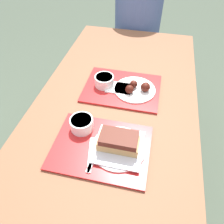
% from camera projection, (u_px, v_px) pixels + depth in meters
% --- Properties ---
extents(ground_plane, '(12.00, 12.00, 0.00)m').
position_uv_depth(ground_plane, '(112.00, 183.00, 1.65)').
color(ground_plane, '#424C3D').
extents(picnic_table, '(0.85, 1.87, 0.77)m').
position_uv_depth(picnic_table, '(112.00, 125.00, 1.16)').
color(picnic_table, brown).
rests_on(picnic_table, ground_plane).
extents(picnic_bench_far, '(0.81, 0.28, 0.46)m').
position_uv_depth(picnic_bench_far, '(137.00, 58.00, 2.16)').
color(picnic_bench_far, brown).
rests_on(picnic_bench_far, ground_plane).
extents(tray_near, '(0.42, 0.32, 0.01)m').
position_uv_depth(tray_near, '(101.00, 147.00, 0.95)').
color(tray_near, red).
rests_on(tray_near, picnic_table).
extents(tray_far, '(0.42, 0.32, 0.01)m').
position_uv_depth(tray_far, '(122.00, 88.00, 1.22)').
color(tray_far, red).
rests_on(tray_far, picnic_table).
extents(bowl_coleslaw_near, '(0.11, 0.11, 0.06)m').
position_uv_depth(bowl_coleslaw_near, '(82.00, 123.00, 0.99)').
color(bowl_coleslaw_near, white).
rests_on(bowl_coleslaw_near, tray_near).
extents(brisket_sandwich_plate, '(0.23, 0.23, 0.09)m').
position_uv_depth(brisket_sandwich_plate, '(119.00, 144.00, 0.91)').
color(brisket_sandwich_plate, white).
rests_on(brisket_sandwich_plate, tray_near).
extents(plastic_fork_near, '(0.05, 0.17, 0.00)m').
position_uv_depth(plastic_fork_near, '(91.00, 154.00, 0.91)').
color(plastic_fork_near, white).
rests_on(plastic_fork_near, tray_near).
extents(plastic_knife_near, '(0.04, 0.17, 0.00)m').
position_uv_depth(plastic_knife_near, '(96.00, 155.00, 0.91)').
color(plastic_knife_near, white).
rests_on(plastic_knife_near, tray_near).
extents(condiment_packet, '(0.04, 0.03, 0.01)m').
position_uv_depth(condiment_packet, '(110.00, 134.00, 0.99)').
color(condiment_packet, teal).
rests_on(condiment_packet, tray_near).
extents(bowl_coleslaw_far, '(0.11, 0.11, 0.06)m').
position_uv_depth(bowl_coleslaw_far, '(104.00, 80.00, 1.21)').
color(bowl_coleslaw_far, white).
rests_on(bowl_coleslaw_far, tray_far).
extents(wings_plate_far, '(0.23, 0.23, 0.06)m').
position_uv_depth(wings_plate_far, '(136.00, 88.00, 1.19)').
color(wings_plate_far, white).
rests_on(wings_plate_far, tray_far).
extents(napkin_far, '(0.14, 0.10, 0.01)m').
position_uv_depth(napkin_far, '(120.00, 88.00, 1.21)').
color(napkin_far, white).
rests_on(napkin_far, tray_far).
extents(person_seated_across, '(0.39, 0.39, 0.73)m').
position_uv_depth(person_seated_across, '(138.00, 20.00, 1.89)').
color(person_seated_across, '#4C6093').
rests_on(person_seated_across, picnic_bench_far).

